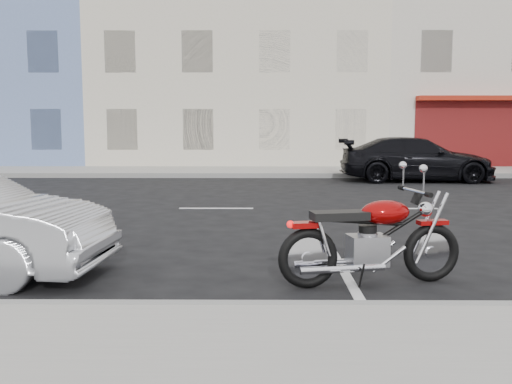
% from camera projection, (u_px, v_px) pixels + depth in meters
% --- Properties ---
extents(ground, '(120.00, 120.00, 0.00)m').
position_uv_depth(ground, '(308.00, 209.00, 12.32)').
color(ground, black).
rests_on(ground, ground).
extents(sidewalk_far, '(80.00, 3.40, 0.15)m').
position_uv_depth(sidewalk_far, '(153.00, 171.00, 20.99)').
color(sidewalk_far, gray).
rests_on(sidewalk_far, ground).
extents(curb_far, '(80.00, 0.12, 0.16)m').
position_uv_depth(curb_far, '(144.00, 175.00, 19.30)').
color(curb_far, gray).
rests_on(curb_far, ground).
extents(bldg_cream, '(12.00, 12.00, 11.50)m').
position_uv_depth(bldg_cream, '(241.00, 43.00, 27.83)').
color(bldg_cream, beige).
rests_on(bldg_cream, ground).
extents(bldg_corner, '(14.00, 12.00, 12.50)m').
position_uv_depth(bldg_corner, '(508.00, 32.00, 27.67)').
color(bldg_corner, beige).
rests_on(bldg_corner, ground).
extents(motorcycle, '(2.15, 0.80, 1.09)m').
position_uv_depth(motorcycle, '(434.00, 240.00, 6.59)').
color(motorcycle, black).
rests_on(motorcycle, ground).
extents(car_far, '(4.89, 2.12, 1.40)m').
position_uv_depth(car_far, '(416.00, 159.00, 18.13)').
color(car_far, black).
rests_on(car_far, ground).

